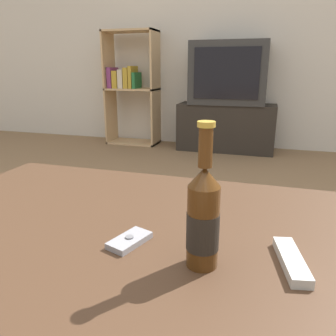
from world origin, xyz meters
name	(u,v)px	position (x,y,z in m)	size (l,w,h in m)	color
back_wall	(243,21)	(0.00, 3.02, 1.30)	(8.00, 0.05, 2.60)	beige
coffee_table	(122,249)	(0.00, 0.00, 0.40)	(1.23, 0.85, 0.46)	#422B1C
tv_stand	(226,127)	(-0.08, 2.77, 0.24)	(0.99, 0.36, 0.48)	#28231E
television	(229,73)	(-0.08, 2.77, 0.79)	(0.75, 0.41, 0.61)	#2D2D2D
bookshelf	(129,86)	(-1.18, 2.81, 0.65)	(0.57, 0.30, 1.22)	tan
beer_bottle	(203,218)	(0.22, -0.09, 0.56)	(0.06, 0.06, 0.29)	#47280F
cell_phone	(130,240)	(0.05, -0.06, 0.47)	(0.08, 0.11, 0.02)	gray
remote_control	(291,261)	(0.39, -0.05, 0.47)	(0.07, 0.16, 0.02)	beige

